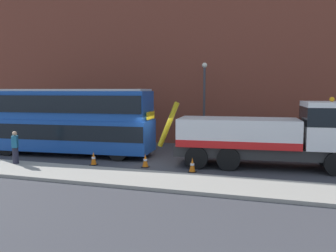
{
  "coord_description": "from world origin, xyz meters",
  "views": [
    {
      "loc": [
        5.96,
        -18.15,
        4.01
      ],
      "look_at": [
        0.28,
        0.14,
        2.0
      ],
      "focal_mm": 36.91,
      "sensor_mm": 36.0,
      "label": 1
    }
  ],
  "objects_px": {
    "recovery_tow_truck": "(273,134)",
    "traffic_cone_midway": "(145,161)",
    "double_decker_bus": "(64,119)",
    "traffic_cone_near_bus": "(94,159)",
    "pedestrian_onlooker": "(15,148)",
    "street_lamp": "(204,98)",
    "traffic_cone_near_truck": "(192,165)"
  },
  "relations": [
    {
      "from": "recovery_tow_truck",
      "to": "double_decker_bus",
      "type": "distance_m",
      "value": 12.32
    },
    {
      "from": "pedestrian_onlooker",
      "to": "traffic_cone_near_bus",
      "type": "xyz_separation_m",
      "value": [
        3.78,
        1.47,
        -0.64
      ]
    },
    {
      "from": "recovery_tow_truck",
      "to": "traffic_cone_near_truck",
      "type": "height_order",
      "value": "recovery_tow_truck"
    },
    {
      "from": "recovery_tow_truck",
      "to": "traffic_cone_midway",
      "type": "distance_m",
      "value": 6.71
    },
    {
      "from": "pedestrian_onlooker",
      "to": "traffic_cone_midway",
      "type": "bearing_deg",
      "value": -12.11
    },
    {
      "from": "double_decker_bus",
      "to": "traffic_cone_midway",
      "type": "distance_m",
      "value": 6.57
    },
    {
      "from": "recovery_tow_truck",
      "to": "traffic_cone_near_bus",
      "type": "distance_m",
      "value": 9.49
    },
    {
      "from": "recovery_tow_truck",
      "to": "traffic_cone_near_bus",
      "type": "bearing_deg",
      "value": -171.17
    },
    {
      "from": "double_decker_bus",
      "to": "traffic_cone_near_bus",
      "type": "xyz_separation_m",
      "value": [
        3.18,
        -2.13,
        -1.89
      ]
    },
    {
      "from": "recovery_tow_truck",
      "to": "street_lamp",
      "type": "distance_m",
      "value": 6.81
    },
    {
      "from": "traffic_cone_near_truck",
      "to": "traffic_cone_midway",
      "type": "bearing_deg",
      "value": 172.81
    },
    {
      "from": "traffic_cone_near_truck",
      "to": "street_lamp",
      "type": "distance_m",
      "value": 7.68
    },
    {
      "from": "traffic_cone_near_bus",
      "to": "street_lamp",
      "type": "relative_size",
      "value": 0.12
    },
    {
      "from": "street_lamp",
      "to": "double_decker_bus",
      "type": "bearing_deg",
      "value": -148.21
    },
    {
      "from": "traffic_cone_near_bus",
      "to": "traffic_cone_midway",
      "type": "bearing_deg",
      "value": 6.33
    },
    {
      "from": "traffic_cone_near_bus",
      "to": "street_lamp",
      "type": "height_order",
      "value": "street_lamp"
    },
    {
      "from": "double_decker_bus",
      "to": "street_lamp",
      "type": "height_order",
      "value": "street_lamp"
    },
    {
      "from": "traffic_cone_midway",
      "to": "traffic_cone_near_truck",
      "type": "height_order",
      "value": "same"
    },
    {
      "from": "traffic_cone_midway",
      "to": "traffic_cone_near_truck",
      "type": "distance_m",
      "value": 2.6
    },
    {
      "from": "traffic_cone_midway",
      "to": "street_lamp",
      "type": "distance_m",
      "value": 7.54
    },
    {
      "from": "pedestrian_onlooker",
      "to": "traffic_cone_near_bus",
      "type": "relative_size",
      "value": 2.38
    },
    {
      "from": "recovery_tow_truck",
      "to": "traffic_cone_near_bus",
      "type": "height_order",
      "value": "recovery_tow_truck"
    },
    {
      "from": "double_decker_bus",
      "to": "traffic_cone_near_bus",
      "type": "height_order",
      "value": "double_decker_bus"
    },
    {
      "from": "double_decker_bus",
      "to": "traffic_cone_midway",
      "type": "relative_size",
      "value": 15.52
    },
    {
      "from": "traffic_cone_midway",
      "to": "traffic_cone_near_truck",
      "type": "relative_size",
      "value": 1.0
    },
    {
      "from": "double_decker_bus",
      "to": "pedestrian_onlooker",
      "type": "relative_size",
      "value": 6.53
    },
    {
      "from": "traffic_cone_near_bus",
      "to": "traffic_cone_near_truck",
      "type": "height_order",
      "value": "same"
    },
    {
      "from": "recovery_tow_truck",
      "to": "traffic_cone_near_bus",
      "type": "relative_size",
      "value": 14.2
    },
    {
      "from": "traffic_cone_near_bus",
      "to": "double_decker_bus",
      "type": "bearing_deg",
      "value": 146.17
    },
    {
      "from": "traffic_cone_near_bus",
      "to": "street_lamp",
      "type": "distance_m",
      "value": 8.89
    },
    {
      "from": "traffic_cone_near_truck",
      "to": "street_lamp",
      "type": "xyz_separation_m",
      "value": [
        -0.84,
        6.96,
        3.13
      ]
    },
    {
      "from": "traffic_cone_near_truck",
      "to": "pedestrian_onlooker",
      "type": "bearing_deg",
      "value": -171.01
    }
  ]
}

